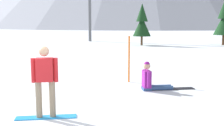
{
  "coord_description": "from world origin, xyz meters",
  "views": [
    {
      "loc": [
        2.89,
        -5.37,
        2.3
      ],
      "look_at": [
        1.02,
        3.35,
        1.0
      ],
      "focal_mm": 44.79,
      "sensor_mm": 36.0,
      "label": 1
    }
  ],
  "objects": [
    {
      "name": "pine_tree_tall",
      "position": [
        8.01,
        24.84,
        2.57
      ],
      "size": [
        2.05,
        2.05,
        4.71
      ],
      "color": "#472D19",
      "rests_on": "ground_plane"
    },
    {
      "name": "snowboarder_midground",
      "position": [
        2.25,
        4.08,
        0.34
      ],
      "size": [
        1.83,
        1.01,
        0.99
      ],
      "color": "#335184",
      "rests_on": "ground_plane"
    },
    {
      "name": "pine_tree_short",
      "position": [
        -0.1,
        22.84,
        2.28
      ],
      "size": [
        1.82,
        1.82,
        4.18
      ],
      "color": "#472D19",
      "rests_on": "ground_plane"
    },
    {
      "name": "snowboarder_foreground",
      "position": [
        -0.05,
        0.68,
        0.93
      ],
      "size": [
        1.47,
        0.75,
        1.75
      ],
      "color": "#1E8CD8",
      "rests_on": "ground_plane"
    },
    {
      "name": "trail_marker_pole",
      "position": [
        1.29,
        5.18,
        0.89
      ],
      "size": [
        0.06,
        0.06,
        1.79
      ],
      "primitive_type": "cylinder",
      "color": "orange",
      "rests_on": "ground_plane"
    }
  ]
}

